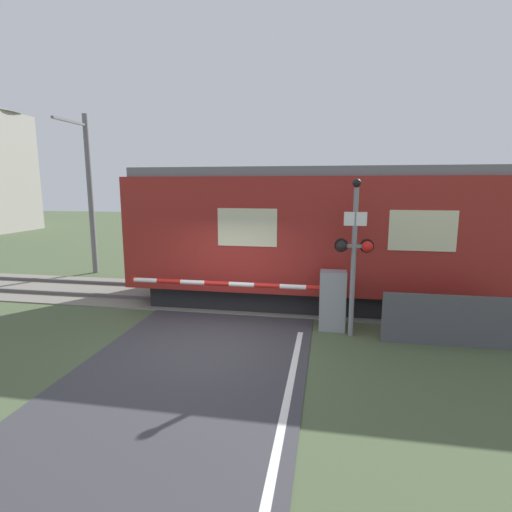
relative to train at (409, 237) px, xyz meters
name	(u,v)px	position (x,y,z in m)	size (l,w,h in m)	color
ground_plane	(210,344)	(-4.54, -3.57, -1.94)	(80.00, 80.00, 0.00)	#475638
track_bed	(245,298)	(-4.54, 0.00, -1.92)	(36.00, 3.20, 0.13)	slate
train	(409,237)	(0.00, 0.00, 0.00)	(15.05, 3.15, 3.79)	black
crossing_barrier	(317,298)	(-2.35, -2.17, -1.20)	(5.34, 0.44, 1.39)	gray
signal_post	(354,249)	(-1.58, -2.49, 0.03)	(0.84, 0.26, 3.47)	gray
catenary_pole	(89,192)	(-10.98, 2.44, 1.16)	(0.20, 1.90, 5.90)	slate
roadside_fence	(448,321)	(0.38, -2.74, -1.39)	(2.68, 0.06, 1.10)	#4C4C51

